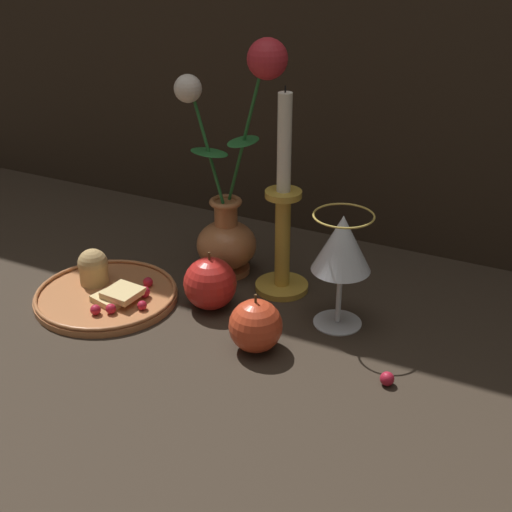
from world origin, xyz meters
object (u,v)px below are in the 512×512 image
vase (230,203)px  apple_near_glass (210,284)px  wine_glass (342,247)px  plate_with_pastries (105,290)px  apple_beside_vase (256,326)px  candlestick (285,225)px

vase → apple_near_glass: (0.03, -0.12, -0.09)m
vase → wine_glass: bearing=-18.3°
plate_with_pastries → wine_glass: bearing=15.0°
vase → apple_near_glass: bearing=-77.5°
wine_glass → vase: bearing=161.7°
wine_glass → apple_near_glass: bearing=-167.3°
apple_beside_vase → candlestick: bearing=101.7°
apple_beside_vase → apple_near_glass: apple_near_glass is taller
candlestick → apple_near_glass: candlestick is taller
apple_beside_vase → apple_near_glass: bearing=147.8°
wine_glass → apple_beside_vase: size_ratio=2.01×
vase → wine_glass: vase is taller
vase → apple_beside_vase: vase is taller
apple_beside_vase → plate_with_pastries: bearing=175.8°
plate_with_pastries → vase: bearing=50.7°
wine_glass → plate_with_pastries: bearing=-165.0°
apple_beside_vase → apple_near_glass: (-0.11, 0.07, 0.00)m
apple_beside_vase → apple_near_glass: size_ratio=0.93×
wine_glass → apple_near_glass: (-0.19, -0.04, -0.09)m
vase → plate_with_pastries: 0.24m
plate_with_pastries → wine_glass: size_ratio=1.27×
wine_glass → apple_near_glass: size_ratio=1.87×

